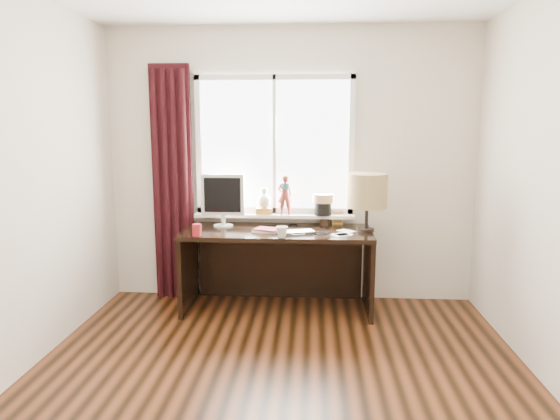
# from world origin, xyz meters

# --- Properties ---
(floor) EXTENTS (3.50, 4.00, 0.00)m
(floor) POSITION_xyz_m (0.00, 0.00, 0.00)
(floor) COLOR #5C2C14
(floor) RESTS_ON ground
(wall_back) EXTENTS (3.50, 0.00, 2.60)m
(wall_back) POSITION_xyz_m (0.00, 2.00, 1.30)
(wall_back) COLOR beige
(wall_back) RESTS_ON ground
(wall_front) EXTENTS (3.50, 0.00, 2.60)m
(wall_front) POSITION_xyz_m (0.00, -2.00, 1.30)
(wall_front) COLOR beige
(wall_front) RESTS_ON ground
(laptop) EXTENTS (0.38, 0.30, 0.03)m
(laptop) POSITION_xyz_m (0.07, 1.49, 0.76)
(laptop) COLOR silver
(laptop) RESTS_ON desk
(mug) EXTENTS (0.14, 0.13, 0.10)m
(mug) POSITION_xyz_m (-0.04, 1.34, 0.80)
(mug) COLOR white
(mug) RESTS_ON desk
(red_cup) EXTENTS (0.08, 0.08, 0.10)m
(red_cup) POSITION_xyz_m (-0.77, 1.35, 0.80)
(red_cup) COLOR maroon
(red_cup) RESTS_ON desk
(window) EXTENTS (1.52, 0.23, 1.40)m
(window) POSITION_xyz_m (-0.15, 1.95, 1.31)
(window) COLOR white
(window) RESTS_ON ground
(curtain) EXTENTS (0.38, 0.09, 2.25)m
(curtain) POSITION_xyz_m (-1.13, 1.91, 1.12)
(curtain) COLOR black
(curtain) RESTS_ON floor
(desk) EXTENTS (1.70, 0.70, 0.75)m
(desk) POSITION_xyz_m (-0.10, 1.73, 0.51)
(desk) COLOR black
(desk) RESTS_ON floor
(monitor) EXTENTS (0.40, 0.18, 0.49)m
(monitor) POSITION_xyz_m (-0.62, 1.76, 1.03)
(monitor) COLOR beige
(monitor) RESTS_ON desk
(notebook_stack) EXTENTS (0.26, 0.22, 0.03)m
(notebook_stack) POSITION_xyz_m (-0.19, 1.55, 0.77)
(notebook_stack) COLOR beige
(notebook_stack) RESTS_ON desk
(brush_holder) EXTENTS (0.09, 0.09, 0.25)m
(brush_holder) POSITION_xyz_m (0.33, 1.89, 0.81)
(brush_holder) COLOR black
(brush_holder) RESTS_ON desk
(icon_frame) EXTENTS (0.10, 0.02, 0.13)m
(icon_frame) POSITION_xyz_m (0.46, 1.93, 0.81)
(icon_frame) COLOR gold
(icon_frame) RESTS_ON desk
(table_lamp) EXTENTS (0.35, 0.35, 0.52)m
(table_lamp) POSITION_xyz_m (0.70, 1.61, 1.11)
(table_lamp) COLOR black
(table_lamp) RESTS_ON desk
(loose_papers) EXTENTS (0.24, 0.34, 0.00)m
(loose_papers) POSITION_xyz_m (0.49, 1.52, 0.75)
(loose_papers) COLOR white
(loose_papers) RESTS_ON desk
(desk_cables) EXTENTS (0.40, 0.46, 0.01)m
(desk_cables) POSITION_xyz_m (0.23, 1.61, 0.75)
(desk_cables) COLOR black
(desk_cables) RESTS_ON desk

